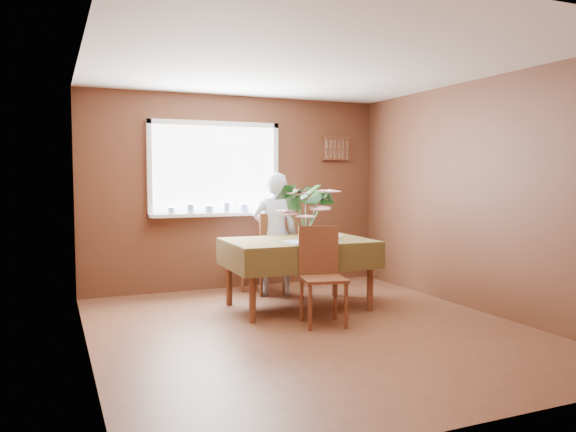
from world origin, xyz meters
name	(u,v)px	position (x,y,z in m)	size (l,w,h in m)	color
floor	(311,329)	(0.00, 0.00, 0.00)	(4.50, 4.50, 0.00)	brown
ceiling	(311,64)	(0.00, 0.00, 2.50)	(4.50, 4.50, 0.00)	white
wall_back	(237,192)	(0.00, 2.25, 1.25)	(4.00, 4.00, 0.00)	brown
wall_front	(480,213)	(0.00, -2.25, 1.25)	(4.00, 4.00, 0.00)	brown
wall_left	(86,202)	(-2.00, 0.00, 1.25)	(4.50, 4.50, 0.00)	brown
wall_right	(478,196)	(2.00, 0.00, 1.25)	(4.50, 4.50, 0.00)	brown
window_assembly	(216,185)	(-0.30, 2.20, 1.35)	(1.72, 0.20, 1.22)	white
spoon_rack	(337,148)	(1.45, 2.22, 1.85)	(0.44, 0.05, 0.33)	brown
dining_table	(298,248)	(0.25, 0.85, 0.67)	(1.59, 1.10, 0.77)	brown
chair_far	(268,250)	(0.22, 1.71, 0.55)	(0.55, 0.55, 1.01)	brown
chair_near	(321,271)	(0.20, 0.17, 0.52)	(0.49, 0.49, 0.96)	brown
seated_woman	(275,234)	(0.26, 1.57, 0.75)	(0.55, 0.36, 1.51)	white
flower_bouquet	(306,209)	(0.22, 0.60, 1.12)	(0.64, 0.64, 0.54)	white
side_plate	(330,237)	(0.67, 0.89, 0.77)	(0.26, 0.26, 0.01)	white
table_knife	(319,240)	(0.40, 0.63, 0.77)	(0.02, 0.23, 0.00)	silver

